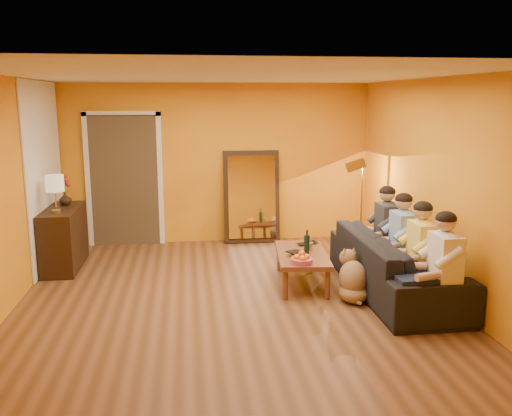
{
  "coord_description": "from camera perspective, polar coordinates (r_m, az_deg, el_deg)",
  "views": [
    {
      "loc": [
        -0.5,
        -6.11,
        2.34
      ],
      "look_at": [
        0.35,
        0.5,
        1.0
      ],
      "focal_mm": 38.0,
      "sensor_mm": 36.0,
      "label": 1
    }
  ],
  "objects": [
    {
      "name": "fruit_bowl",
      "position": [
        6.49,
        4.84,
        -5.15
      ],
      "size": [
        0.26,
        0.26,
        0.16
      ],
      "primitive_type": null,
      "color": "#BF4365",
      "rests_on": "coffee_table"
    },
    {
      "name": "room_shell",
      "position": [
        6.58,
        -2.88,
        2.26
      ],
      "size": [
        5.0,
        5.5,
        2.6
      ],
      "color": "brown",
      "rests_on": "ground"
    },
    {
      "name": "sofa",
      "position": [
        6.87,
        14.41,
        -5.73
      ],
      "size": [
        2.47,
        0.97,
        0.72
      ],
      "primitive_type": "imported",
      "rotation": [
        0.0,
        0.0,
        1.57
      ],
      "color": "black",
      "rests_on": "floor"
    },
    {
      "name": "mirror_glass",
      "position": [
        8.9,
        -0.43,
        1.16
      ],
      "size": [
        0.78,
        0.21,
        1.35
      ],
      "primitive_type": "cube",
      "rotation": [
        -0.14,
        0.0,
        0.0
      ],
      "color": "white",
      "rests_on": "mirror_frame"
    },
    {
      "name": "person_far_right",
      "position": [
        7.44,
        13.61,
        -2.4
      ],
      "size": [
        0.7,
        0.44,
        1.22
      ],
      "primitive_type": null,
      "color": "#2D2E32",
      "rests_on": "sofa"
    },
    {
      "name": "dog",
      "position": [
        6.51,
        10.17,
        -6.98
      ],
      "size": [
        0.45,
        0.59,
        0.62
      ],
      "primitive_type": null,
      "rotation": [
        0.0,
        0.0,
        0.23
      ],
      "color": "olive",
      "rests_on": "floor"
    },
    {
      "name": "wine_bottle",
      "position": [
        6.87,
        5.38,
        -3.56
      ],
      "size": [
        0.07,
        0.07,
        0.31
      ],
      "primitive_type": "cylinder",
      "color": "black",
      "rests_on": "coffee_table"
    },
    {
      "name": "person_mid_left",
      "position": [
        6.46,
        17.06,
        -4.68
      ],
      "size": [
        0.7,
        0.44,
        1.22
      ],
      "primitive_type": null,
      "color": "#F7D552",
      "rests_on": "sofa"
    },
    {
      "name": "laptop",
      "position": [
        7.31,
        5.67,
        -3.8
      ],
      "size": [
        0.37,
        0.31,
        0.02
      ],
      "primitive_type": "imported",
      "rotation": [
        0.0,
        0.0,
        0.44
      ],
      "color": "black",
      "rests_on": "coffee_table"
    },
    {
      "name": "door_jamb_right",
      "position": [
        8.92,
        -10.02,
        2.89
      ],
      "size": [
        0.08,
        0.06,
        2.2
      ],
      "primitive_type": "cube",
      "color": "white",
      "rests_on": "wall_back"
    },
    {
      "name": "book_mid",
      "position": [
        6.73,
        3.78,
        -4.96
      ],
      "size": [
        0.23,
        0.28,
        0.02
      ],
      "primitive_type": "imported",
      "rotation": [
        0.0,
        0.0,
        -0.26
      ],
      "color": "#AE131B",
      "rests_on": "book_lower"
    },
    {
      "name": "vase",
      "position": [
        8.22,
        -19.44,
        0.92
      ],
      "size": [
        0.17,
        0.17,
        0.18
      ],
      "primitive_type": "imported",
      "color": "black",
      "rests_on": "sideboard"
    },
    {
      "name": "flowers",
      "position": [
        8.18,
        -19.56,
        2.67
      ],
      "size": [
        0.17,
        0.17,
        0.45
      ],
      "primitive_type": null,
      "color": "#AE131B",
      "rests_on": "vase"
    },
    {
      "name": "table_lamp",
      "position": [
        7.66,
        -20.36,
        1.38
      ],
      "size": [
        0.24,
        0.24,
        0.51
      ],
      "primitive_type": null,
      "color": "beige",
      "rests_on": "sideboard"
    },
    {
      "name": "book_lower",
      "position": [
        6.72,
        3.71,
        -5.15
      ],
      "size": [
        0.19,
        0.24,
        0.02
      ],
      "primitive_type": "imported",
      "rotation": [
        0.0,
        0.0,
        -0.13
      ],
      "color": "black",
      "rests_on": "coffee_table"
    },
    {
      "name": "tumbler",
      "position": [
        7.08,
        5.61,
        -4.02
      ],
      "size": [
        0.12,
        0.12,
        0.1
      ],
      "primitive_type": "imported",
      "rotation": [
        0.0,
        0.0,
        -0.19
      ],
      "color": "#B27F3F",
      "rests_on": "coffee_table"
    },
    {
      "name": "door_header",
      "position": [
        8.88,
        -14.0,
        9.63
      ],
      "size": [
        1.22,
        0.06,
        0.08
      ],
      "primitive_type": "cube",
      "color": "white",
      "rests_on": "wall_back"
    },
    {
      "name": "book_upper",
      "position": [
        6.7,
        3.73,
        -4.85
      ],
      "size": [
        0.26,
        0.29,
        0.02
      ],
      "primitive_type": "imported",
      "rotation": [
        0.0,
        0.0,
        0.49
      ],
      "color": "black",
      "rests_on": "book_mid"
    },
    {
      "name": "person_far_left",
      "position": [
        5.98,
        19.21,
        -6.09
      ],
      "size": [
        0.7,
        0.44,
        1.22
      ],
      "primitive_type": null,
      "color": "silver",
      "rests_on": "sofa"
    },
    {
      "name": "sideboard",
      "position": [
        8.08,
        -19.56,
        -3.0
      ],
      "size": [
        0.44,
        1.18,
        0.85
      ],
      "primitive_type": "cube",
      "color": "black",
      "rests_on": "floor"
    },
    {
      "name": "coffee_table",
      "position": [
        7.01,
        4.83,
        -6.35
      ],
      "size": [
        0.74,
        1.28,
        0.42
      ],
      "primitive_type": null,
      "rotation": [
        0.0,
        0.0,
        -0.1
      ],
      "color": "brown",
      "rests_on": "floor"
    },
    {
      "name": "white_accent",
      "position": [
        8.17,
        -21.36,
        3.28
      ],
      "size": [
        0.02,
        1.9,
        2.58
      ],
      "primitive_type": "cube",
      "color": "white",
      "rests_on": "wall_left"
    },
    {
      "name": "door_jamb_left",
      "position": [
        9.05,
        -17.26,
        2.67
      ],
      "size": [
        0.08,
        0.06,
        2.2
      ],
      "primitive_type": "cube",
      "color": "white",
      "rests_on": "wall_back"
    },
    {
      "name": "person_mid_right",
      "position": [
        6.94,
        15.21,
        -3.46
      ],
      "size": [
        0.7,
        0.44,
        1.22
      ],
      "primitive_type": null,
      "color": "#82A0C9",
      "rests_on": "sofa"
    },
    {
      "name": "doorway_recess",
      "position": [
        9.08,
        -13.59,
        2.9
      ],
      "size": [
        1.06,
        0.3,
        2.1
      ],
      "primitive_type": "cube",
      "color": "#3F2D19",
      "rests_on": "floor"
    },
    {
      "name": "floor_lamp",
      "position": [
        8.31,
        11.05,
        -0.07
      ],
      "size": [
        0.34,
        0.29,
        1.44
      ],
      "primitive_type": null,
      "rotation": [
        0.0,
        0.0,
        -0.2
      ],
      "color": "gold",
      "rests_on": "floor"
    },
    {
      "name": "mirror_frame",
      "position": [
        8.94,
        -0.47,
        1.2
      ],
      "size": [
        0.92,
        0.27,
        1.51
      ],
      "primitive_type": "cube",
      "rotation": [
        -0.14,
        0.0,
        0.0
      ],
      "color": "black",
      "rests_on": "floor"
    }
  ]
}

